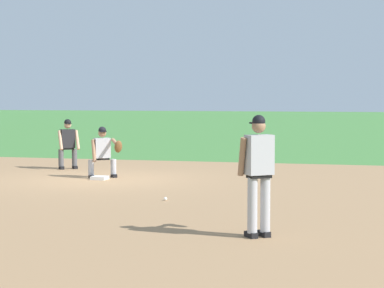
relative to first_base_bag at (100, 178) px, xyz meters
name	(u,v)px	position (x,y,z in m)	size (l,w,h in m)	color
ground_plane	(100,180)	(0.00, 0.00, -0.04)	(160.00, 160.00, 0.00)	#47843D
infield_dirt_patch	(159,201)	(-3.34, -2.60, -0.04)	(18.00, 18.00, 0.01)	#A87F56
first_base_bag	(100,178)	(0.00, 0.00, 0.00)	(0.38, 0.38, 0.09)	white
baseball	(165,199)	(-3.21, -2.70, -0.01)	(0.07, 0.07, 0.07)	white
pitcher	(259,168)	(-6.63, -5.19, 1.01)	(0.85, 0.57, 1.86)	black
first_baseman	(104,150)	(0.38, 0.03, 0.69)	(0.79, 1.06, 1.34)	black
umpire	(68,142)	(2.35, 1.91, 0.75)	(0.65, 0.68, 1.46)	black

